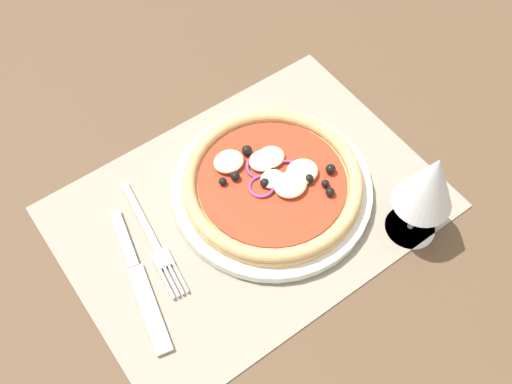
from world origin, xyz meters
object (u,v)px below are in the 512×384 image
(fork, at_px, (154,243))
(pizza, at_px, (273,182))
(knife, at_px, (139,279))
(plate, at_px, (273,190))
(wine_glass, at_px, (429,183))

(fork, bearing_deg, pizza, 88.56)
(fork, height_order, knife, knife)
(plate, xyz_separation_m, knife, (0.20, 0.01, -0.00))
(knife, bearing_deg, pizza, 104.04)
(plate, relative_size, wine_glass, 1.76)
(pizza, distance_m, fork, 0.17)
(wine_glass, bearing_deg, pizza, -52.25)
(knife, height_order, wine_glass, wine_glass)
(pizza, bearing_deg, fork, -8.75)
(wine_glass, bearing_deg, plate, -51.94)
(plate, bearing_deg, wine_glass, 128.06)
(fork, bearing_deg, wine_glass, 65.85)
(fork, relative_size, knife, 0.91)
(fork, xyz_separation_m, wine_glass, (-0.28, 0.17, 0.10))
(fork, distance_m, wine_glass, 0.34)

